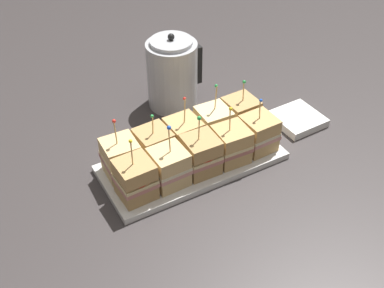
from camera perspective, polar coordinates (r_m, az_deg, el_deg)
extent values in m
plane|color=#383333|center=(1.30, 0.00, -2.45)|extent=(6.00, 6.00, 0.00)
cube|color=silver|center=(1.29, 0.00, -2.29)|extent=(0.49, 0.22, 0.01)
cube|color=silver|center=(1.29, 0.00, -1.99)|extent=(0.49, 0.22, 0.01)
cube|color=tan|center=(1.19, -6.63, -5.28)|extent=(0.09, 0.09, 0.04)
cube|color=tan|center=(1.17, -6.72, -4.41)|extent=(0.09, 0.09, 0.01)
cube|color=beige|center=(1.16, -6.76, -4.06)|extent=(0.09, 0.09, 0.01)
cylinder|color=red|center=(1.15, -6.48, -4.28)|extent=(0.05, 0.05, 0.00)
cube|color=tan|center=(1.14, -6.86, -3.04)|extent=(0.09, 0.09, 0.04)
cylinder|color=tan|center=(1.11, -7.14, -1.23)|extent=(0.00, 0.00, 0.08)
sphere|color=yellow|center=(1.08, -7.31, 0.34)|extent=(0.01, 0.01, 0.01)
cube|color=#DBB77A|center=(1.21, -2.72, -3.77)|extent=(0.09, 0.09, 0.04)
cube|color=tan|center=(1.20, -2.75, -2.90)|extent=(0.09, 0.09, 0.01)
cube|color=beige|center=(1.19, -2.77, -2.56)|extent=(0.09, 0.09, 0.01)
cube|color=#E8C281|center=(1.17, -2.80, -1.68)|extent=(0.09, 0.09, 0.04)
cylinder|color=tan|center=(1.14, -2.68, 0.36)|extent=(0.00, 0.01, 0.08)
sphere|color=blue|center=(1.12, -2.75, 1.94)|extent=(0.01, 0.01, 0.01)
cube|color=tan|center=(1.24, 1.01, -2.38)|extent=(0.09, 0.09, 0.04)
cube|color=tan|center=(1.23, 1.02, -1.51)|extent=(0.09, 0.09, 0.01)
cube|color=beige|center=(1.22, 1.02, -1.16)|extent=(0.09, 0.09, 0.01)
cylinder|color=red|center=(1.21, 1.38, -1.33)|extent=(0.05, 0.05, 0.00)
cube|color=tan|center=(1.20, 1.04, -0.15)|extent=(0.09, 0.09, 0.04)
cylinder|color=tan|center=(1.17, 0.83, 1.64)|extent=(0.00, 0.01, 0.08)
sphere|color=green|center=(1.15, 0.85, 3.09)|extent=(0.01, 0.01, 0.01)
cube|color=tan|center=(1.28, 4.59, -1.07)|extent=(0.09, 0.09, 0.04)
cube|color=#B26B60|center=(1.26, 4.65, -0.21)|extent=(0.09, 0.09, 0.01)
cube|color=beige|center=(1.26, 4.67, 0.13)|extent=(0.09, 0.09, 0.01)
cube|color=tan|center=(1.24, 4.73, 0.99)|extent=(0.09, 0.09, 0.04)
cylinder|color=tan|center=(1.21, 4.52, 2.74)|extent=(0.00, 0.01, 0.08)
sphere|color=yellow|center=(1.19, 4.61, 4.17)|extent=(0.01, 0.01, 0.01)
cube|color=tan|center=(1.32, 7.78, 0.26)|extent=(0.09, 0.09, 0.04)
cube|color=tan|center=(1.31, 7.87, 1.11)|extent=(0.09, 0.09, 0.01)
cube|color=beige|center=(1.30, 7.91, 1.45)|extent=(0.09, 0.09, 0.01)
cube|color=tan|center=(1.29, 8.00, 2.29)|extent=(0.09, 0.09, 0.04)
cylinder|color=tan|center=(1.26, 8.03, 3.93)|extent=(0.00, 0.01, 0.07)
sphere|color=blue|center=(1.25, 8.16, 5.14)|extent=(0.01, 0.01, 0.01)
cube|color=#DBB77A|center=(1.25, -8.31, -2.63)|extent=(0.09, 0.09, 0.04)
cube|color=#B26B60|center=(1.23, -8.42, -1.76)|extent=(0.09, 0.09, 0.01)
cube|color=beige|center=(1.23, -8.46, -1.43)|extent=(0.09, 0.09, 0.01)
cube|color=#E8C281|center=(1.21, -8.57, -0.57)|extent=(0.09, 0.09, 0.04)
cylinder|color=tan|center=(1.18, -9.05, 1.22)|extent=(0.00, 0.01, 0.08)
sphere|color=red|center=(1.16, -9.24, 2.70)|extent=(0.01, 0.01, 0.01)
cube|color=tan|center=(1.27, -4.50, -1.35)|extent=(0.09, 0.09, 0.04)
cube|color=tan|center=(1.26, -4.55, -0.48)|extent=(0.09, 0.09, 0.01)
cube|color=beige|center=(1.25, -4.57, -0.15)|extent=(0.09, 0.09, 0.01)
cube|color=tan|center=(1.24, -4.63, 0.71)|extent=(0.09, 0.09, 0.04)
cylinder|color=tan|center=(1.20, -4.68, 2.10)|extent=(0.00, 0.01, 0.07)
sphere|color=green|center=(1.18, -4.76, 3.32)|extent=(0.01, 0.01, 0.01)
cube|color=tan|center=(1.30, -0.97, -0.03)|extent=(0.09, 0.09, 0.04)
cube|color=#B26B60|center=(1.29, -0.98, 0.83)|extent=(0.09, 0.09, 0.01)
cube|color=beige|center=(1.28, -0.98, 1.17)|extent=(0.09, 0.09, 0.01)
cube|color=tan|center=(1.27, -0.99, 2.02)|extent=(0.09, 0.09, 0.04)
cylinder|color=tan|center=(1.23, -1.04, 3.73)|extent=(0.00, 0.01, 0.09)
sphere|color=red|center=(1.20, -1.06, 5.35)|extent=(0.01, 0.01, 0.01)
cube|color=beige|center=(1.34, 2.51, 1.16)|extent=(0.09, 0.09, 0.04)
cube|color=tan|center=(1.32, 2.54, 2.01)|extent=(0.09, 0.09, 0.01)
cube|color=beige|center=(1.32, 2.55, 2.34)|extent=(0.09, 0.09, 0.01)
cylinder|color=red|center=(1.30, 2.89, 2.22)|extent=(0.05, 0.05, 0.00)
cube|color=beige|center=(1.30, 2.58, 3.33)|extent=(0.09, 0.09, 0.04)
cylinder|color=tan|center=(1.27, 2.83, 5.34)|extent=(0.00, 0.01, 0.09)
sphere|color=green|center=(1.25, 2.89, 6.90)|extent=(0.01, 0.01, 0.01)
cube|color=tan|center=(1.38, 5.67, 2.36)|extent=(0.09, 0.09, 0.04)
cube|color=tan|center=(1.37, 5.74, 3.19)|extent=(0.09, 0.09, 0.01)
cube|color=beige|center=(1.36, 5.76, 3.52)|extent=(0.09, 0.09, 0.01)
cylinder|color=red|center=(1.35, 6.13, 3.42)|extent=(0.07, 0.07, 0.00)
cube|color=tan|center=(1.34, 5.84, 4.49)|extent=(0.09, 0.09, 0.04)
cylinder|color=tan|center=(1.32, 6.11, 6.10)|extent=(0.00, 0.01, 0.07)
sphere|color=green|center=(1.30, 6.21, 7.33)|extent=(0.01, 0.01, 0.01)
cylinder|color=#B7BABF|center=(1.47, -2.36, 8.20)|extent=(0.15, 0.15, 0.21)
cylinder|color=#B7BABF|center=(1.42, -2.48, 11.99)|extent=(0.13, 0.13, 0.01)
sphere|color=black|center=(1.41, -2.50, 12.57)|extent=(0.02, 0.02, 0.02)
cube|color=black|center=(1.50, 0.66, 9.41)|extent=(0.02, 0.02, 0.12)
cube|color=white|center=(1.47, 12.39, 2.91)|extent=(0.14, 0.14, 0.02)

